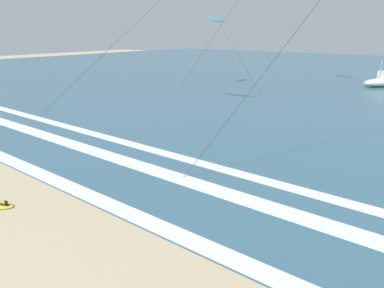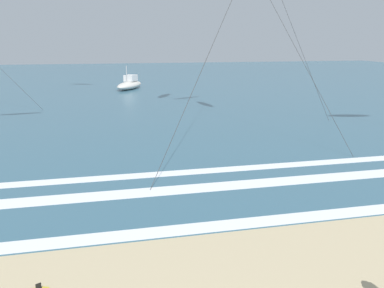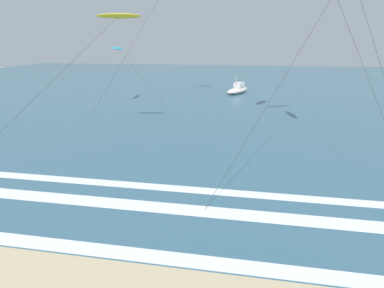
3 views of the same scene
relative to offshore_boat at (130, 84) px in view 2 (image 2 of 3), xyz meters
name	(u,v)px [view 2 (image 2 of 3)]	position (x,y,z in m)	size (l,w,h in m)	color
ocean_surface	(118,81)	(-1.04, 9.39, -0.55)	(140.00, 90.00, 0.01)	#386075
wave_foam_shoreline	(208,227)	(0.11, -35.21, -0.54)	(36.64, 0.68, 0.01)	white
wave_foam_mid_break	(130,194)	(-1.99, -32.07, -0.54)	(36.95, 0.89, 0.01)	white
wave_foam_outer_break	(144,175)	(-1.30, -30.19, -0.54)	(59.69, 0.67, 0.01)	white
offshore_boat	(130,84)	(0.00, 0.00, 0.00)	(4.05, 5.36, 2.70)	beige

